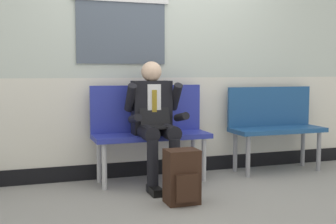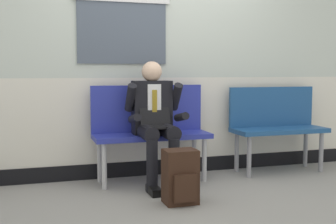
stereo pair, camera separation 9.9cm
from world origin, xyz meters
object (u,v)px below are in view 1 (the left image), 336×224
bench_with_person (149,126)px  bench_empty (274,122)px  backpack (182,177)px  person_seated (155,119)px

bench_with_person → bench_empty: (1.51, -0.00, -0.02)m
bench_empty → backpack: (-1.48, -0.88, -0.33)m
bench_empty → person_seated: person_seated is taller
backpack → person_seated: bearing=92.8°
person_seated → backpack: person_seated is taller
person_seated → backpack: size_ratio=2.64×
bench_with_person → backpack: (0.03, -0.89, -0.35)m
bench_with_person → bench_empty: 1.51m
bench_empty → person_seated: bearing=-172.3°
bench_with_person → backpack: bearing=-87.8°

